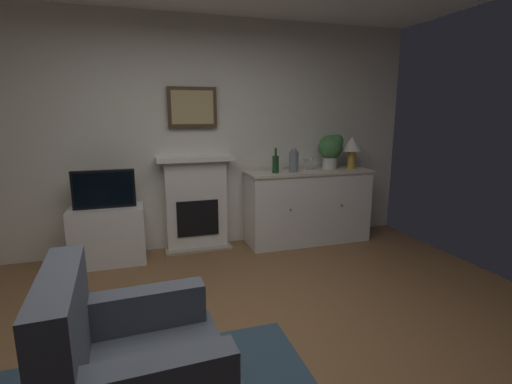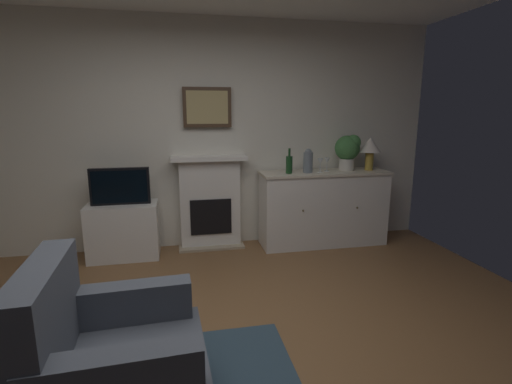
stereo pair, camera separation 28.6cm
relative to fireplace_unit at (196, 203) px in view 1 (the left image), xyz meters
The scene contains 14 objects.
ground_plane 2.29m from the fireplace_unit, 92.30° to the right, with size 5.66×4.74×0.10m, color brown.
wall_rear 0.79m from the fireplace_unit, 124.79° to the left, with size 5.66×0.06×2.65m, color silver.
fireplace_unit is the anchor object (origin of this frame).
framed_picture 1.10m from the fireplace_unit, 90.00° to the left, with size 0.55×0.04×0.45m.
sideboard_cabinet 1.37m from the fireplace_unit, ahead, with size 1.54×0.49×0.90m.
table_lamp 2.04m from the fireplace_unit, ahead, with size 0.26×0.26×0.40m.
wine_bottle 1.04m from the fireplace_unit, 14.05° to the right, with size 0.08×0.08×0.29m.
wine_glass_left 1.39m from the fireplace_unit, 10.13° to the right, with size 0.07×0.07×0.16m.
wine_glass_center 1.48m from the fireplace_unit, ahead, with size 0.07×0.07×0.16m.
vase_decorative 1.25m from the fireplace_unit, 11.37° to the right, with size 0.11×0.11×0.28m.
tv_cabinet 1.02m from the fireplace_unit, behind, with size 0.75×0.42×0.61m.
tv_set 1.03m from the fireplace_unit, 169.23° to the right, with size 0.62×0.07×0.40m.
potted_plant_small 1.78m from the fireplace_unit, ahead, with size 0.30×0.30×0.43m.
armchair 2.71m from the fireplace_unit, 105.25° to the right, with size 0.85×0.81×0.92m.
Camera 1 is at (-0.52, -2.08, 1.60)m, focal length 26.39 mm.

